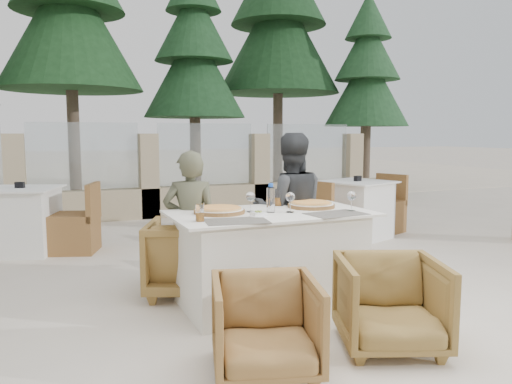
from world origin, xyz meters
name	(u,v)px	position (x,y,z in m)	size (l,w,h in m)	color
ground	(268,310)	(0.00, 0.00, 0.00)	(80.00, 80.00, 0.00)	beige
sand_patch	(96,175)	(0.00, 14.00, 0.01)	(30.00, 16.00, 0.01)	beige
perimeter_wall_far	(149,170)	(0.00, 4.80, 0.80)	(10.00, 0.34, 1.60)	tan
pine_mid_left	(70,41)	(-1.00, 7.50, 3.25)	(2.86, 2.86, 6.50)	#1E4721
pine_centre	(194,83)	(1.50, 7.20, 2.50)	(2.20, 2.20, 5.00)	#1E4724
pine_mid_right	(278,51)	(3.80, 7.80, 3.40)	(2.99, 2.99, 6.80)	#1A3F1E
pine_far_right	(367,97)	(5.50, 6.50, 2.25)	(1.98, 1.98, 4.50)	#24502B
dining_table	(270,259)	(0.07, 0.11, 0.39)	(1.60, 0.90, 0.77)	silver
placemat_near_left	(237,221)	(-0.33, -0.18, 0.77)	(0.45, 0.30, 0.00)	#5E5951
placemat_near_right	(336,214)	(0.50, -0.18, 0.77)	(0.45, 0.30, 0.00)	#615B53
pizza_left	(219,210)	(-0.32, 0.22, 0.80)	(0.40, 0.40, 0.05)	orange
pizza_right	(311,204)	(0.50, 0.21, 0.80)	(0.40, 0.40, 0.05)	orange
water_bottle	(271,198)	(0.07, 0.11, 0.89)	(0.07, 0.07, 0.23)	#C2E5FF
wine_glass_centre	(251,201)	(-0.07, 0.18, 0.86)	(0.08, 0.08, 0.18)	silver
wine_glass_near	(290,201)	(0.21, 0.03, 0.86)	(0.08, 0.08, 0.18)	white
wine_glass_corner	(351,200)	(0.69, -0.11, 0.86)	(0.08, 0.08, 0.18)	white
beer_glass_left	(200,213)	(-0.57, -0.08, 0.83)	(0.06, 0.06, 0.12)	orange
beer_glass_right	(278,197)	(0.29, 0.41, 0.84)	(0.07, 0.07, 0.14)	orange
olive_dish	(258,214)	(-0.10, -0.05, 0.79)	(0.11, 0.11, 0.04)	white
armchair_far_left	(190,257)	(-0.46, 0.65, 0.33)	(0.71, 0.73, 0.66)	olive
armchair_far_right	(284,250)	(0.44, 0.61, 0.31)	(0.67, 0.69, 0.63)	olive
armchair_near_left	(266,326)	(-0.44, -0.94, 0.28)	(0.61, 0.62, 0.57)	olive
armchair_near_right	(390,303)	(0.44, -0.95, 0.30)	(0.64, 0.66, 0.60)	olive
diner_left	(191,226)	(-0.48, 0.51, 0.63)	(0.46, 0.30, 1.26)	#4D4E39
diner_right	(290,210)	(0.46, 0.54, 0.70)	(0.68, 0.53, 1.41)	#333537
bg_table_a	(22,221)	(-1.86, 2.89, 0.39)	(1.64, 0.82, 0.77)	silver
bg_table_b	(357,210)	(2.24, 2.06, 0.39)	(1.64, 0.82, 0.77)	white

